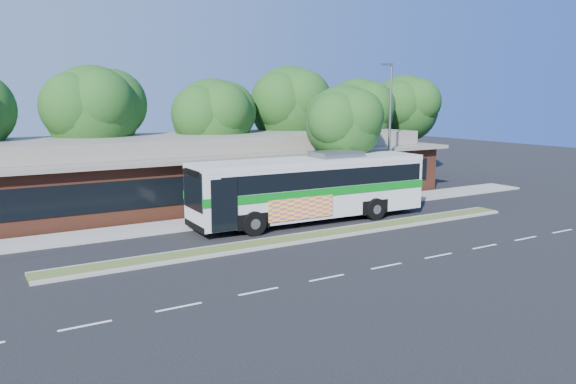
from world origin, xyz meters
name	(u,v)px	position (x,y,z in m)	size (l,w,h in m)	color
ground	(319,240)	(0.00, 0.00, 0.00)	(120.00, 120.00, 0.00)	black
median_strip	(312,236)	(0.00, 0.60, 0.07)	(26.00, 1.10, 0.15)	#3C4C20
sidewalk	(258,216)	(0.00, 6.40, 0.06)	(44.00, 2.60, 0.12)	gray
plaza_building	(212,169)	(0.00, 12.99, 2.13)	(33.20, 11.20, 4.45)	brown
lamp_post	(389,129)	(9.56, 6.00, 4.90)	(0.93, 0.18, 9.07)	slate
tree_bg_b	(99,109)	(-6.57, 16.14, 6.14)	(6.69, 6.00, 9.00)	black
tree_bg_c	(217,116)	(1.40, 15.13, 5.59)	(6.24, 5.60, 8.26)	black
tree_bg_d	(293,104)	(8.45, 16.15, 6.42)	(6.91, 6.20, 9.37)	black
tree_bg_e	(361,112)	(14.42, 15.14, 5.74)	(6.47, 5.80, 8.50)	black
tree_bg_f	(407,107)	(20.43, 16.14, 6.06)	(6.69, 6.00, 8.92)	black
transit_bus	(312,183)	(2.07, 3.80, 2.16)	(13.94, 3.55, 3.89)	beige
sidewalk_tree	(347,122)	(6.34, 6.31, 5.40)	(5.31, 4.76, 7.68)	black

